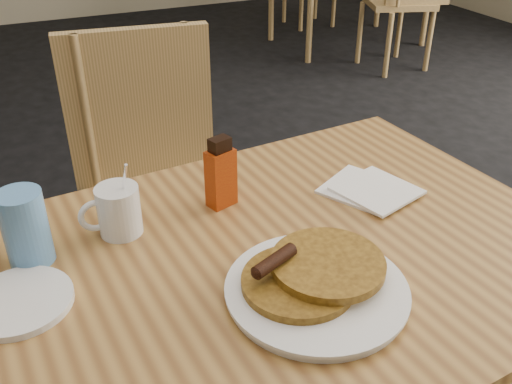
% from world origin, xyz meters
% --- Properties ---
extents(main_table, '(1.26, 0.91, 0.75)m').
position_xyz_m(main_table, '(0.01, -0.01, 0.71)').
color(main_table, '#A8793B').
rests_on(main_table, floor).
extents(chair_main_far, '(0.48, 0.48, 0.94)m').
position_xyz_m(chair_main_far, '(0.01, 0.74, 0.56)').
color(chair_main_far, tan).
rests_on(chair_main_far, floor).
extents(pancake_plate, '(0.29, 0.29, 0.07)m').
position_xyz_m(pancake_plate, '(0.05, -0.13, 0.77)').
color(pancake_plate, white).
rests_on(pancake_plate, main_table).
extents(coffee_mug, '(0.11, 0.08, 0.15)m').
position_xyz_m(coffee_mug, '(-0.19, 0.17, 0.80)').
color(coffee_mug, white).
rests_on(coffee_mug, main_table).
extents(syrup_bottle, '(0.06, 0.05, 0.15)m').
position_xyz_m(syrup_bottle, '(0.01, 0.18, 0.82)').
color(syrup_bottle, maroon).
rests_on(syrup_bottle, main_table).
extents(napkin_stack, '(0.20, 0.21, 0.01)m').
position_xyz_m(napkin_stack, '(0.31, 0.10, 0.76)').
color(napkin_stack, white).
rests_on(napkin_stack, main_table).
extents(blue_tumbler, '(0.08, 0.08, 0.13)m').
position_xyz_m(blue_tumbler, '(-0.35, 0.15, 0.82)').
color(blue_tumbler, '#5791CD').
rests_on(blue_tumbler, main_table).
extents(side_saucer, '(0.18, 0.18, 0.01)m').
position_xyz_m(side_saucer, '(-0.38, 0.04, 0.76)').
color(side_saucer, white).
rests_on(side_saucer, main_table).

